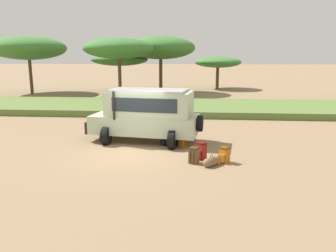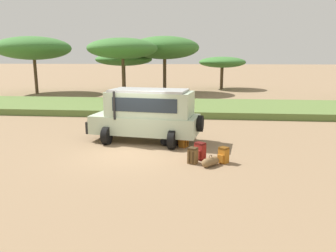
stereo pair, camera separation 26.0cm
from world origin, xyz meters
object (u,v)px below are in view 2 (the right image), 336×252
Objects in this scene: backpack_near_rear_wheel at (193,156)px; acacia_tree_far_right at (222,62)px; backpack_cluster_center at (223,155)px; duffel_bag_low_black_case at (210,162)px; acacia_tree_far_left at (33,48)px; acacia_tree_centre_back at (123,48)px; acacia_tree_right_mid at (165,48)px; safari_vehicle at (147,114)px; backpack_beside_front_wheel at (200,151)px; acacia_tree_left_mid at (124,59)px; backpack_outermost at (184,140)px; duffel_bag_soft_canvas at (170,141)px.

backpack_near_rear_wheel is 29.36m from acacia_tree_far_right.
backpack_cluster_center is 0.91× the size of duffel_bag_low_black_case.
acacia_tree_centre_back is (10.22, -2.79, -0.11)m from acacia_tree_far_left.
acacia_tree_right_mid is at bearing 100.34° from duffel_bag_low_black_case.
safari_vehicle is 17.20m from acacia_tree_centre_back.
backpack_beside_front_wheel is at bearing -80.25° from acacia_tree_right_mid.
acacia_tree_centre_back is at bearing -77.42° from acacia_tree_left_mid.
acacia_tree_far_right is at bearing 17.17° from acacia_tree_left_mid.
backpack_outermost is (1.73, -0.83, -0.99)m from safari_vehicle.
acacia_tree_far_right reaches higher than safari_vehicle.
backpack_outermost is at bearing -25.65° from safari_vehicle.
acacia_tree_centre_back is at bearing 111.78° from backpack_beside_front_wheel.
duffel_bag_soft_canvas is 25.85m from acacia_tree_far_left.
backpack_cluster_center is 0.07× the size of acacia_tree_far_left.
backpack_beside_front_wheel is at bearing 157.15° from backpack_cluster_center.
backpack_outermost is 22.37m from acacia_tree_right_mid.
acacia_tree_left_mid is 11.83m from acacia_tree_far_right.
backpack_beside_front_wheel is 0.95m from backpack_cluster_center.
backpack_beside_front_wheel is at bearing -68.22° from acacia_tree_centre_back.
backpack_outermost is 24.99m from acacia_tree_left_mid.
backpack_beside_front_wheel is 28.11m from acacia_tree_far_left.
acacia_tree_right_mid reaches higher than acacia_tree_left_mid.
acacia_tree_left_mid is (-8.88, 25.07, 3.25)m from backpack_beside_front_wheel.
backpack_outermost is at bearing 114.34° from duffel_bag_low_black_case.
acacia_tree_centre_back is (1.44, -6.44, 1.06)m from acacia_tree_left_mid.
backpack_outermost is 26.39m from acacia_tree_far_left.
backpack_beside_front_wheel is 1.09× the size of backpack_cluster_center.
acacia_tree_far_right is at bearing 19.58° from acacia_tree_far_left.
backpack_near_rear_wheel is 24.59m from acacia_tree_right_mid.
backpack_beside_front_wheel is at bearing -50.48° from acacia_tree_far_left.
acacia_tree_right_mid reaches higher than acacia_tree_far_left.
safari_vehicle is 8.24× the size of backpack_beside_front_wheel.
safari_vehicle is 0.79× the size of acacia_tree_centre_back.
safari_vehicle is 8.80× the size of backpack_outermost.
acacia_tree_centre_back reaches higher than backpack_cluster_center.
backpack_beside_front_wheel is 1.07× the size of backpack_outermost.
acacia_tree_left_mid is 0.96× the size of acacia_tree_centre_back.
acacia_tree_right_mid is 1.24× the size of acacia_tree_far_right.
backpack_beside_front_wheel is at bearing 65.12° from backpack_near_rear_wheel.
backpack_outermost is 18.74m from acacia_tree_centre_back.
safari_vehicle is at bearing 139.22° from backpack_cluster_center.
duffel_bag_low_black_case is 0.10× the size of acacia_tree_left_mid.
backpack_cluster_center is at bearing -40.78° from safari_vehicle.
acacia_tree_centre_back reaches higher than acacia_tree_left_mid.
backpack_near_rear_wheel is 0.98× the size of backpack_outermost.
acacia_tree_far_right is at bearing 45.21° from acacia_tree_centre_back.
acacia_tree_far_left is (-17.41, 21.95, 4.45)m from backpack_near_rear_wheel.
backpack_near_rear_wheel reaches higher than duffel_bag_low_black_case.
backpack_cluster_center reaches higher than duffel_bag_soft_canvas.
acacia_tree_centre_back reaches higher than backpack_beside_front_wheel.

